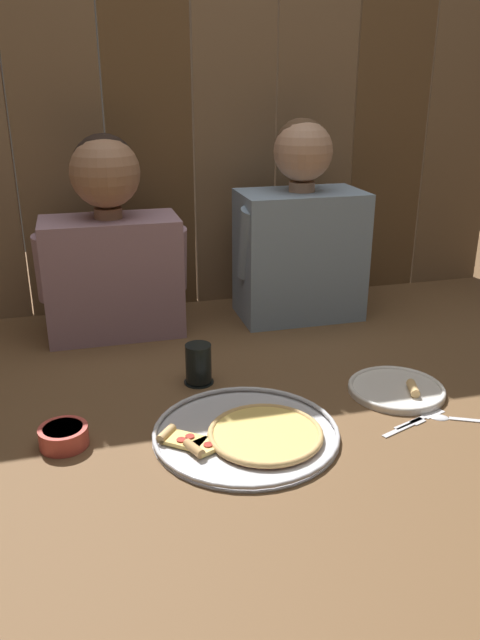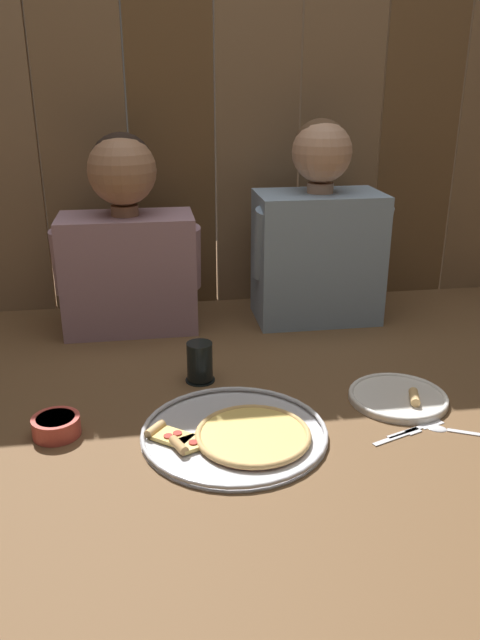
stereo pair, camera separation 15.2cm
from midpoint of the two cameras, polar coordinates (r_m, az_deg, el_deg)
ground_plane at (r=1.51m, az=4.26°, el=-7.76°), size 3.20×3.20×0.00m
pizza_tray at (r=1.38m, az=3.11°, el=-10.40°), size 0.41×0.41×0.03m
dinner_plate at (r=1.59m, az=16.96°, el=-6.80°), size 0.24×0.24×0.03m
drinking_glass at (r=1.60m, az=-0.98°, el=-3.95°), size 0.08×0.08×0.10m
dipping_bowl at (r=1.41m, az=-13.50°, el=-9.39°), size 0.10×0.10×0.04m
table_fork at (r=1.44m, az=17.36°, el=-10.13°), size 0.13×0.06×0.01m
table_knife at (r=1.48m, az=18.66°, el=-9.45°), size 0.15×0.07×0.01m
table_spoon at (r=1.50m, az=21.26°, el=-9.33°), size 0.13×0.08×0.01m
diner_left at (r=1.89m, az=-8.04°, el=7.07°), size 0.43×0.21×0.59m
diner_right at (r=1.98m, az=9.37°, el=7.69°), size 0.42×0.23×0.62m
wooden_backdrop_wall at (r=2.08m, az=-0.14°, el=17.75°), size 2.19×0.03×1.21m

